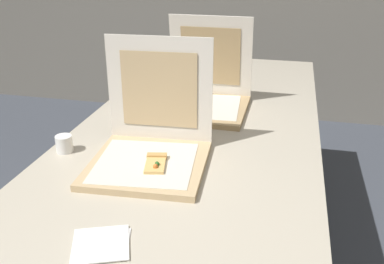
# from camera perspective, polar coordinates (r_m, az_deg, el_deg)

# --- Properties ---
(table) EXTENTS (0.95, 2.35, 0.76)m
(table) POSITION_cam_1_polar(r_m,az_deg,el_deg) (1.75, 0.66, -0.80)
(table) COLOR #BCB29E
(table) RESTS_ON ground
(pizza_box_front) EXTENTS (0.40, 0.40, 0.40)m
(pizza_box_front) POSITION_cam_1_polar(r_m,az_deg,el_deg) (1.45, -5.48, -1.93)
(pizza_box_front) COLOR tan
(pizza_box_front) RESTS_ON table
(pizza_box_middle) EXTENTS (0.38, 0.38, 0.39)m
(pizza_box_middle) POSITION_cam_1_polar(r_m,az_deg,el_deg) (1.92, 1.68, 4.72)
(pizza_box_middle) COLOR tan
(pizza_box_middle) RESTS_ON table
(cup_white_far) EXTENTS (0.06, 0.06, 0.06)m
(cup_white_far) POSITION_cam_1_polar(r_m,az_deg,el_deg) (2.15, -3.77, 6.09)
(cup_white_far) COLOR white
(cup_white_far) RESTS_ON table
(cup_white_mid) EXTENTS (0.06, 0.06, 0.06)m
(cup_white_mid) POSITION_cam_1_polar(r_m,az_deg,el_deg) (1.87, -8.56, 3.16)
(cup_white_mid) COLOR white
(cup_white_mid) RESTS_ON table
(cup_white_near_left) EXTENTS (0.06, 0.06, 0.06)m
(cup_white_near_left) POSITION_cam_1_polar(r_m,az_deg,el_deg) (1.59, -16.55, -1.51)
(cup_white_near_left) COLOR white
(cup_white_near_left) RESTS_ON table
(napkin_pile) EXTENTS (0.18, 0.18, 0.01)m
(napkin_pile) POSITION_cam_1_polar(r_m,az_deg,el_deg) (1.12, -11.75, -14.28)
(napkin_pile) COLOR white
(napkin_pile) RESTS_ON table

